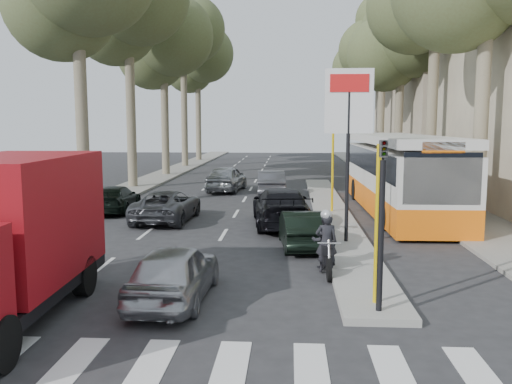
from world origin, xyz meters
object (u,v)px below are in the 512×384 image
at_px(city_bus, 398,171).
at_px(red_truck, 2,236).
at_px(dark_hatchback, 301,229).
at_px(motorcycle, 326,243).
at_px(silver_hatchback, 174,272).

bearing_deg(city_bus, red_truck, -127.71).
xyz_separation_m(dark_hatchback, red_truck, (-6.01, -6.86, 1.13)).
distance_m(dark_hatchback, motorcycle, 2.94).
bearing_deg(motorcycle, red_truck, -151.00).
bearing_deg(dark_hatchback, silver_hatchback, 56.04).
bearing_deg(dark_hatchback, city_bus, -127.62).
relative_size(silver_hatchback, city_bus, 0.29).
height_order(dark_hatchback, motorcycle, motorcycle).
height_order(red_truck, motorcycle, red_truck).
distance_m(silver_hatchback, city_bus, 14.59).
height_order(red_truck, city_bus, city_bus).
relative_size(dark_hatchback, motorcycle, 1.79).
xyz_separation_m(silver_hatchback, city_bus, (7.30, 12.57, 1.16)).
bearing_deg(motorcycle, silver_hatchback, -145.76).
relative_size(silver_hatchback, motorcycle, 1.90).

